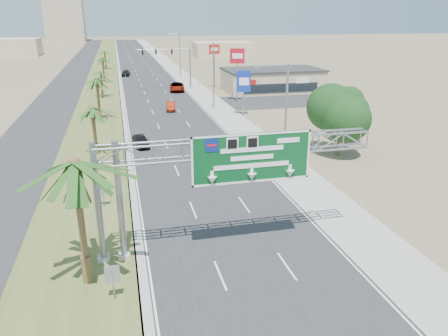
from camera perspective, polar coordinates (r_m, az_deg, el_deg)
name	(u,v)px	position (r m, az deg, el deg)	size (l,w,h in m)	color
road	(142,68)	(124.63, -10.67, 12.65)	(12.00, 300.00, 0.02)	#28282B
sidewalk_right	(173,68)	(125.37, -6.70, 12.91)	(4.00, 300.00, 0.10)	#9E9B93
median_grass	(104,69)	(124.48, -15.37, 12.32)	(7.00, 300.00, 0.12)	#495525
opposing_road	(77,70)	(124.86, -18.64, 12.01)	(8.00, 300.00, 0.02)	#28282B
sign_gantry	(224,157)	(25.51, 0.02, 1.47)	(16.75, 1.24, 7.50)	gray
palm_near	(74,164)	(22.88, -18.99, 0.56)	(5.70, 5.70, 8.35)	brown
palm_row_b	(92,109)	(46.62, -16.83, 7.42)	(3.99, 3.99, 5.95)	brown
palm_row_c	(97,80)	(62.27, -16.30, 11.02)	(3.99, 3.99, 6.75)	brown
palm_row_d	(101,73)	(80.27, -15.80, 11.88)	(3.99, 3.99, 5.45)	brown
palm_row_e	(103,59)	(99.09, -15.58, 13.59)	(3.99, 3.99, 6.15)	brown
palm_row_f	(105,51)	(124.03, -15.33, 14.47)	(3.99, 3.99, 5.75)	brown
streetlight_near	(283,124)	(39.43, 7.75, 5.70)	(3.27, 0.44, 10.00)	gray
streetlight_mid	(212,79)	(67.78, -1.53, 11.56)	(3.27, 0.44, 10.00)	gray
streetlight_far	(179,58)	(103.05, -5.89, 14.15)	(3.27, 0.44, 10.00)	gray
signal_mast	(180,64)	(86.94, -5.79, 13.31)	(10.28, 0.71, 8.00)	gray
store_building	(272,81)	(85.54, 6.31, 11.27)	(18.00, 10.00, 4.00)	tan
oak_near	(340,112)	(46.21, 14.95, 7.02)	(4.50, 4.50, 6.80)	brown
oak_far	(347,110)	(51.21, 15.77, 7.30)	(3.50, 3.50, 5.60)	brown
median_signback_a	(113,277)	(23.29, -14.36, -13.61)	(0.75, 0.08, 2.08)	gray
median_signback_b	(103,190)	(34.06, -15.55, -2.81)	(0.75, 0.08, 2.08)	gray
tower_distant	(63,8)	(264.89, -20.23, 19.05)	(20.00, 16.00, 35.00)	tan
building_distant_left	(4,47)	(178.15, -26.82, 13.88)	(24.00, 14.00, 6.00)	tan
building_distant_right	(223,49)	(158.42, -0.16, 15.25)	(20.00, 12.00, 5.00)	tan
car_left_lane	(141,141)	(49.42, -10.84, 3.50)	(1.58, 3.94, 1.34)	black
car_mid_lane	(171,106)	(68.13, -6.98, 8.03)	(1.39, 3.99, 1.31)	maroon
car_right_lane	(177,87)	(85.62, -6.15, 10.48)	(2.71, 5.87, 1.63)	gray
car_far	(126,73)	(109.58, -12.71, 11.97)	(1.82, 4.48, 1.30)	black
pole_sign_red_near	(237,59)	(73.60, 1.74, 14.02)	(2.38, 0.99, 8.95)	gray
pole_sign_blue	(244,83)	(63.18, 2.59, 11.06)	(2.02, 0.66, 6.69)	gray
pole_sign_red_far	(214,53)	(88.30, -1.27, 14.79)	(2.20, 0.86, 8.65)	gray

